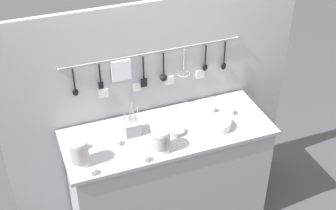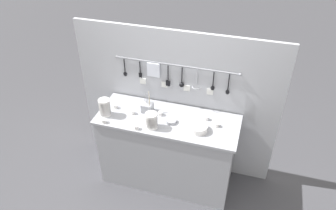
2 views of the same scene
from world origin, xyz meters
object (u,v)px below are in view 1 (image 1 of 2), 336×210
at_px(plate_stack, 218,124).
at_px(cup_front_left, 92,172).
at_px(bowl_stack_tall_left, 79,152).
at_px(bowl_stack_nested_right, 161,140).
at_px(cup_mid_row, 231,112).
at_px(cup_back_right, 212,109).
at_px(steel_mixing_bowl, 177,131).
at_px(cup_edge_near, 145,159).
at_px(cup_edge_far, 83,146).
at_px(cup_centre, 154,128).
at_px(cup_back_left, 117,142).
at_px(cutlery_caddy, 132,127).

height_order(plate_stack, cup_front_left, plate_stack).
xyz_separation_m(bowl_stack_tall_left, cup_front_left, (0.05, -0.13, -0.08)).
xyz_separation_m(bowl_stack_nested_right, plate_stack, (0.48, 0.09, -0.05)).
distance_m(cup_mid_row, cup_back_right, 0.15).
bearing_deg(steel_mixing_bowl, cup_back_right, 23.97).
height_order(bowl_stack_nested_right, steel_mixing_bowl, bowl_stack_nested_right).
height_order(bowl_stack_tall_left, plate_stack, bowl_stack_tall_left).
height_order(cup_edge_near, cup_front_left, same).
height_order(steel_mixing_bowl, cup_edge_far, cup_edge_far).
relative_size(cup_edge_near, cup_front_left, 1.00).
distance_m(bowl_stack_tall_left, steel_mixing_bowl, 0.75).
relative_size(bowl_stack_nested_right, cup_back_right, 3.41).
xyz_separation_m(bowl_stack_tall_left, steel_mixing_bowl, (0.74, 0.08, -0.08)).
bearing_deg(bowl_stack_nested_right, cup_edge_far, 157.93).
bearing_deg(cup_centre, cup_edge_far, -178.12).
distance_m(cup_mid_row, cup_back_left, 0.94).
bearing_deg(bowl_stack_tall_left, cup_edge_near, -17.59).
height_order(cup_centre, cup_edge_far, same).
xyz_separation_m(cutlery_caddy, cup_edge_far, (-0.37, -0.04, -0.03)).
xyz_separation_m(bowl_stack_tall_left, cup_edge_far, (0.05, 0.15, -0.08)).
relative_size(bowl_stack_tall_left, cup_back_left, 3.91).
bearing_deg(cup_back_right, bowl_stack_nested_right, -151.14).
xyz_separation_m(plate_stack, cup_back_left, (-0.77, 0.07, -0.01)).
height_order(bowl_stack_tall_left, cup_edge_far, bowl_stack_tall_left).
height_order(cup_edge_near, cup_mid_row, same).
relative_size(steel_mixing_bowl, cup_front_left, 2.22).
relative_size(cup_front_left, cup_edge_far, 1.00).
distance_m(cup_back_left, cup_back_right, 0.82).
xyz_separation_m(cup_back_left, cup_back_right, (0.81, 0.13, 0.00)).
distance_m(cutlery_caddy, cup_back_left, 0.17).
relative_size(cup_back_right, cup_front_left, 1.00).
height_order(plate_stack, steel_mixing_bowl, plate_stack).
xyz_separation_m(plate_stack, cup_back_right, (0.05, 0.21, -0.01)).
relative_size(steel_mixing_bowl, cup_edge_far, 2.22).
bearing_deg(cutlery_caddy, cup_back_left, -147.38).
distance_m(plate_stack, cup_back_right, 0.21).
distance_m(cup_centre, cup_edge_far, 0.54).
distance_m(plate_stack, cup_mid_row, 0.21).
height_order(bowl_stack_tall_left, cutlery_caddy, cutlery_caddy).
xyz_separation_m(cup_mid_row, cup_back_right, (-0.13, 0.08, 0.00)).
bearing_deg(cup_front_left, steel_mixing_bowl, 16.98).
height_order(cutlery_caddy, cup_back_right, cutlery_caddy).
relative_size(steel_mixing_bowl, cutlery_caddy, 0.44).
height_order(bowl_stack_tall_left, cup_edge_near, bowl_stack_tall_left).
height_order(bowl_stack_tall_left, cup_centre, bowl_stack_tall_left).
distance_m(cup_back_left, cup_front_left, 0.34).
height_order(cup_edge_near, cup_back_right, same).
distance_m(cup_centre, cup_back_left, 0.31).
bearing_deg(cup_edge_far, steel_mixing_bowl, -6.03).
bearing_deg(bowl_stack_nested_right, cup_centre, 84.29).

